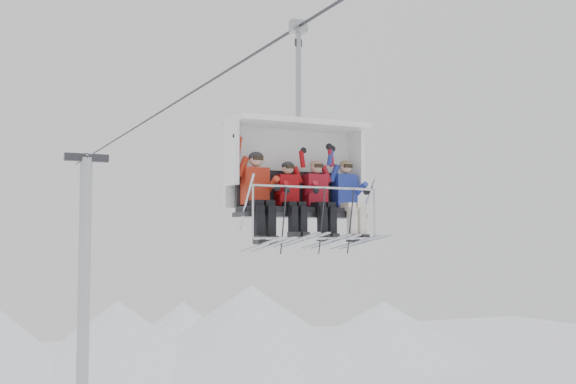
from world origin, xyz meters
name	(u,v)px	position (x,y,z in m)	size (l,w,h in m)	color
ridgeline	(11,337)	(-1.58, 42.05, 2.84)	(72.00, 21.00, 7.00)	white
lift_tower_right	(83,322)	(0.00, 22.00, 5.78)	(2.00, 1.80, 13.48)	#AFB1B7
haul_cable	(288,33)	(0.00, 0.00, 13.30)	(0.06, 0.06, 50.00)	#313137
chairlift_carrier	(295,169)	(0.00, -0.31, 10.71)	(2.54, 1.17, 3.98)	black
skier_far_left	(257,193)	(-0.87, -0.62, 10.24)	(0.44, 1.69, 1.71)	red
skier_center_left	(290,197)	(-0.26, -0.63, 10.17)	(0.37, 1.69, 1.50)	#B10D11
skier_center_right	(319,197)	(0.31, -0.63, 10.19)	(0.39, 1.69, 1.57)	#A91423
skier_far_right	(348,197)	(0.91, -0.62, 10.21)	(0.41, 1.69, 1.61)	#2539A3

